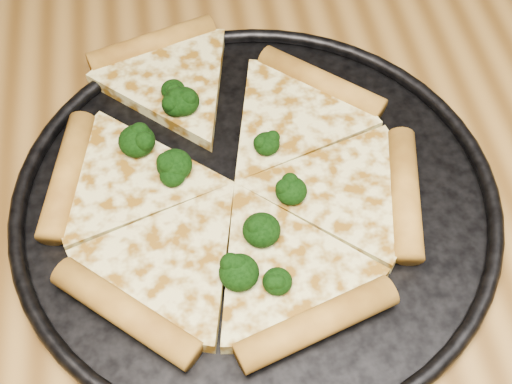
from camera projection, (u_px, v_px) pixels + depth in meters
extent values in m
cube|color=olive|center=(317.00, 311.00, 0.53)|extent=(1.20, 0.90, 0.04)
cylinder|color=black|center=(256.00, 202.00, 0.56)|extent=(0.37, 0.37, 0.01)
torus|color=black|center=(256.00, 196.00, 0.56)|extent=(0.38, 0.38, 0.01)
cylinder|color=#C38C30|center=(321.00, 83.00, 0.62)|extent=(0.10, 0.10, 0.02)
cylinder|color=#C38C30|center=(152.00, 45.00, 0.65)|extent=(0.12, 0.06, 0.02)
cylinder|color=#C38C30|center=(67.00, 175.00, 0.56)|extent=(0.05, 0.12, 0.02)
cylinder|color=#C38C30|center=(125.00, 312.00, 0.49)|extent=(0.10, 0.10, 0.02)
cylinder|color=#C38C30|center=(317.00, 324.00, 0.49)|extent=(0.12, 0.06, 0.02)
cylinder|color=#C38C30|center=(405.00, 193.00, 0.55)|extent=(0.05, 0.12, 0.02)
ellipsoid|color=black|center=(262.00, 230.00, 0.52)|extent=(0.03, 0.03, 0.02)
ellipsoid|color=black|center=(267.00, 144.00, 0.57)|extent=(0.02, 0.02, 0.02)
ellipsoid|color=black|center=(277.00, 281.00, 0.50)|extent=(0.02, 0.02, 0.02)
ellipsoid|color=black|center=(239.00, 272.00, 0.50)|extent=(0.03, 0.03, 0.02)
ellipsoid|color=black|center=(173.00, 175.00, 0.55)|extent=(0.02, 0.02, 0.02)
ellipsoid|color=black|center=(173.00, 90.00, 0.60)|extent=(0.02, 0.02, 0.02)
ellipsoid|color=black|center=(291.00, 191.00, 0.54)|extent=(0.02, 0.02, 0.02)
ellipsoid|color=black|center=(137.00, 141.00, 0.57)|extent=(0.03, 0.03, 0.02)
ellipsoid|color=black|center=(177.00, 103.00, 0.59)|extent=(0.03, 0.03, 0.02)
ellipsoid|color=black|center=(174.00, 165.00, 0.55)|extent=(0.03, 0.03, 0.02)
ellipsoid|color=black|center=(183.00, 101.00, 0.59)|extent=(0.03, 0.03, 0.02)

